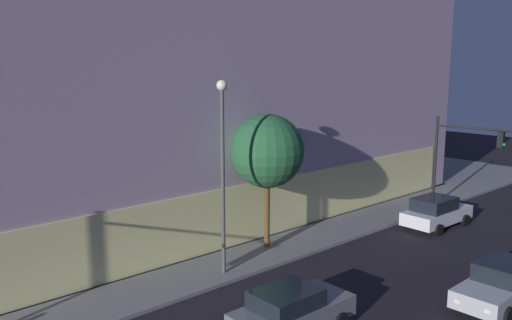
{
  "coord_description": "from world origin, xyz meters",
  "views": [
    {
      "loc": [
        -6.63,
        -9.69,
        8.87
      ],
      "look_at": [
        6.84,
        5.19,
        5.23
      ],
      "focal_mm": 37.26,
      "sensor_mm": 36.0,
      "label": 1
    }
  ],
  "objects_px": {
    "modern_building": "(121,53)",
    "traffic_light_far_corner": "(460,150)",
    "sidewalk_tree": "(267,151)",
    "car_silver": "(500,283)",
    "car_grey": "(291,310)",
    "street_lamp_sidewalk": "(223,155)",
    "car_white": "(436,212)"
  },
  "relations": [
    {
      "from": "traffic_light_far_corner",
      "to": "car_grey",
      "type": "bearing_deg",
      "value": -168.98
    },
    {
      "from": "modern_building",
      "to": "car_silver",
      "type": "height_order",
      "value": "modern_building"
    },
    {
      "from": "modern_building",
      "to": "car_white",
      "type": "height_order",
      "value": "modern_building"
    },
    {
      "from": "modern_building",
      "to": "car_silver",
      "type": "bearing_deg",
      "value": -88.16
    },
    {
      "from": "car_silver",
      "to": "car_white",
      "type": "relative_size",
      "value": 0.99
    },
    {
      "from": "car_silver",
      "to": "car_white",
      "type": "xyz_separation_m",
      "value": [
        7.08,
        6.58,
        0.02
      ]
    },
    {
      "from": "street_lamp_sidewalk",
      "to": "modern_building",
      "type": "bearing_deg",
      "value": 73.97
    },
    {
      "from": "street_lamp_sidewalk",
      "to": "sidewalk_tree",
      "type": "height_order",
      "value": "street_lamp_sidewalk"
    },
    {
      "from": "traffic_light_far_corner",
      "to": "sidewalk_tree",
      "type": "bearing_deg",
      "value": 166.99
    },
    {
      "from": "sidewalk_tree",
      "to": "car_grey",
      "type": "distance_m",
      "value": 9.09
    },
    {
      "from": "street_lamp_sidewalk",
      "to": "car_white",
      "type": "relative_size",
      "value": 1.81
    },
    {
      "from": "modern_building",
      "to": "traffic_light_far_corner",
      "type": "bearing_deg",
      "value": -59.55
    },
    {
      "from": "modern_building",
      "to": "street_lamp_sidewalk",
      "type": "height_order",
      "value": "modern_building"
    },
    {
      "from": "car_grey",
      "to": "street_lamp_sidewalk",
      "type": "bearing_deg",
      "value": 75.04
    },
    {
      "from": "car_grey",
      "to": "sidewalk_tree",
      "type": "bearing_deg",
      "value": 52.33
    },
    {
      "from": "modern_building",
      "to": "car_white",
      "type": "distance_m",
      "value": 23.25
    },
    {
      "from": "car_white",
      "to": "street_lamp_sidewalk",
      "type": "bearing_deg",
      "value": 169.21
    },
    {
      "from": "sidewalk_tree",
      "to": "car_silver",
      "type": "height_order",
      "value": "sidewalk_tree"
    },
    {
      "from": "traffic_light_far_corner",
      "to": "sidewalk_tree",
      "type": "distance_m",
      "value": 13.26
    },
    {
      "from": "sidewalk_tree",
      "to": "car_silver",
      "type": "xyz_separation_m",
      "value": [
        2.33,
        -10.17,
        -4.0
      ]
    },
    {
      "from": "sidewalk_tree",
      "to": "car_grey",
      "type": "relative_size",
      "value": 1.47
    },
    {
      "from": "traffic_light_far_corner",
      "to": "car_silver",
      "type": "height_order",
      "value": "traffic_light_far_corner"
    },
    {
      "from": "modern_building",
      "to": "car_grey",
      "type": "relative_size",
      "value": 8.12
    },
    {
      "from": "street_lamp_sidewalk",
      "to": "car_silver",
      "type": "bearing_deg",
      "value": -56.93
    },
    {
      "from": "modern_building",
      "to": "car_silver",
      "type": "distance_m",
      "value": 28.02
    },
    {
      "from": "sidewalk_tree",
      "to": "car_silver",
      "type": "relative_size",
      "value": 1.45
    },
    {
      "from": "modern_building",
      "to": "car_grey",
      "type": "xyz_separation_m",
      "value": [
        -6.47,
        -22.88,
        -8.8
      ]
    },
    {
      "from": "car_grey",
      "to": "car_white",
      "type": "distance_m",
      "value": 14.69
    },
    {
      "from": "car_grey",
      "to": "car_white",
      "type": "height_order",
      "value": "car_white"
    },
    {
      "from": "modern_building",
      "to": "traffic_light_far_corner",
      "type": "relative_size",
      "value": 6.33
    },
    {
      "from": "street_lamp_sidewalk",
      "to": "car_white",
      "type": "xyz_separation_m",
      "value": [
        12.98,
        -2.47,
        -4.37
      ]
    },
    {
      "from": "traffic_light_far_corner",
      "to": "sidewalk_tree",
      "type": "height_order",
      "value": "sidewalk_tree"
    }
  ]
}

